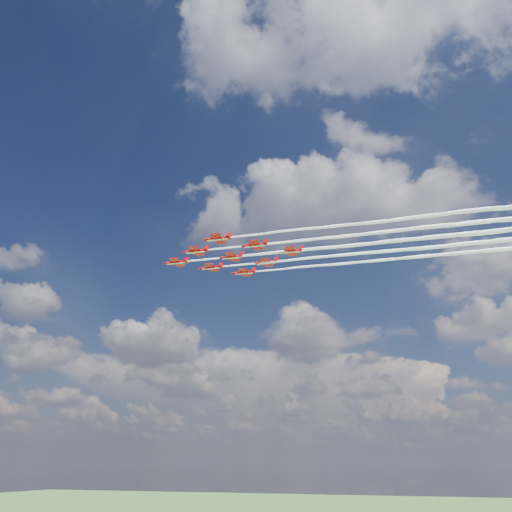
# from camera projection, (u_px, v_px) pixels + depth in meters

# --- Properties ---
(jet_lead) EXTENTS (124.48, 13.76, 2.32)m
(jet_lead) POSITION_uv_depth(u_px,v_px,m) (354.00, 245.00, 155.07)
(jet_lead) COLOR red
(jet_row2_port) EXTENTS (124.48, 13.76, 2.32)m
(jet_row2_port) POSITION_uv_depth(u_px,v_px,m) (386.00, 232.00, 146.15)
(jet_row2_port) COLOR red
(jet_row2_starb) EXTENTS (124.48, 13.76, 2.32)m
(jet_row2_starb) POSITION_uv_depth(u_px,v_px,m) (387.00, 251.00, 159.55)
(jet_row2_starb) COLOR red
(jet_row3_port) EXTENTS (124.48, 13.76, 2.32)m
(jet_row3_port) POSITION_uv_depth(u_px,v_px,m) (422.00, 217.00, 137.24)
(jet_row3_port) COLOR red
(jet_row3_centre) EXTENTS (124.48, 13.76, 2.32)m
(jet_row3_centre) POSITION_uv_depth(u_px,v_px,m) (420.00, 239.00, 150.64)
(jet_row3_centre) COLOR red
(jet_row3_starb) EXTENTS (124.48, 13.76, 2.32)m
(jet_row3_starb) POSITION_uv_depth(u_px,v_px,m) (417.00, 257.00, 164.04)
(jet_row3_starb) COLOR red
(jet_row4_port) EXTENTS (124.48, 13.76, 2.32)m
(jet_row4_port) POSITION_uv_depth(u_px,v_px,m) (457.00, 224.00, 141.72)
(jet_row4_port) COLOR red
(jet_row4_starb) EXTENTS (124.48, 13.76, 2.32)m
(jet_row4_starb) POSITION_uv_depth(u_px,v_px,m) (451.00, 245.00, 155.12)
(jet_row4_starb) COLOR red
(jet_tail) EXTENTS (124.48, 13.76, 2.32)m
(jet_tail) POSITION_uv_depth(u_px,v_px,m) (489.00, 232.00, 146.21)
(jet_tail) COLOR red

